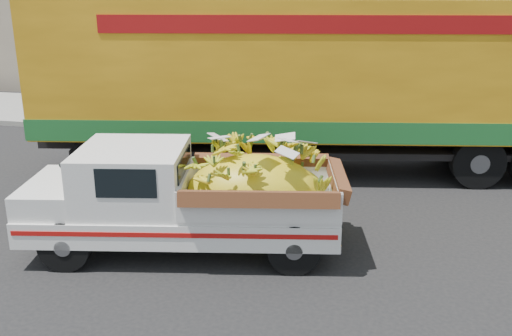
# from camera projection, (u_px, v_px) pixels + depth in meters

# --- Properties ---
(ground) EXTENTS (100.00, 100.00, 0.00)m
(ground) POSITION_uv_depth(u_px,v_px,m) (287.00, 279.00, 8.28)
(ground) COLOR black
(ground) RESTS_ON ground
(curb) EXTENTS (60.00, 0.25, 0.15)m
(curb) POSITION_uv_depth(u_px,v_px,m) (334.00, 141.00, 15.28)
(curb) COLOR gray
(curb) RESTS_ON ground
(sidewalk) EXTENTS (60.00, 4.00, 0.14)m
(sidewalk) POSITION_uv_depth(u_px,v_px,m) (340.00, 123.00, 17.23)
(sidewalk) COLOR gray
(sidewalk) RESTS_ON ground
(building_left) EXTENTS (18.00, 6.00, 5.00)m
(building_left) POSITION_uv_depth(u_px,v_px,m) (160.00, 24.00, 23.61)
(building_left) COLOR gray
(building_left) RESTS_ON ground
(pickup_truck) EXTENTS (5.09, 2.64, 1.70)m
(pickup_truck) POSITION_uv_depth(u_px,v_px,m) (206.00, 196.00, 8.94)
(pickup_truck) COLOR black
(pickup_truck) RESTS_ON ground
(semi_trailer) EXTENTS (12.08, 4.60, 3.80)m
(semi_trailer) POSITION_uv_depth(u_px,v_px,m) (310.00, 78.00, 12.46)
(semi_trailer) COLOR black
(semi_trailer) RESTS_ON ground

